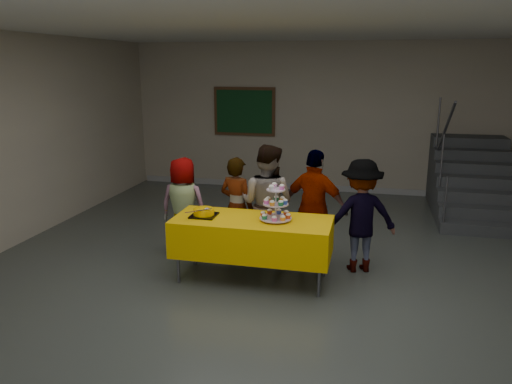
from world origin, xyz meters
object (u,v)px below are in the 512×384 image
bear_cake (204,211)px  staircase (470,184)px  bake_table (252,236)px  cupcake_stand (276,207)px  schoolchild_e (361,216)px  noticeboard (244,112)px  schoolchild_c (267,204)px  schoolchild_a (183,206)px  schoolchild_b (237,207)px  schoolchild_d (315,208)px

bear_cake → staircase: staircase is taller
bake_table → cupcake_stand: 0.47m
schoolchild_e → staircase: bearing=-137.1°
noticeboard → schoolchild_c: bearing=-71.5°
bake_table → noticeboard: 4.93m
schoolchild_a → staircase: (4.21, 3.13, -0.18)m
schoolchild_c → staircase: size_ratio=0.65×
bear_cake → schoolchild_e: 1.95m
schoolchild_b → schoolchild_c: bearing=-173.8°
schoolchild_a → schoolchild_b: schoolchild_b is taller
schoolchild_b → noticeboard: bearing=-59.7°
schoolchild_c → cupcake_stand: bearing=124.4°
staircase → noticeboard: noticeboard is taller
schoolchild_a → schoolchild_d: size_ratio=0.89×
bear_cake → schoolchild_b: size_ratio=0.26×
schoolchild_a → staircase: staircase is taller
staircase → noticeboard: bearing=169.2°
schoolchild_c → schoolchild_d: schoolchild_c is taller
cupcake_stand → noticeboard: 4.94m
schoolchild_a → staircase: bearing=-143.6°
schoolchild_b → staircase: bearing=-121.3°
bake_table → schoolchild_e: schoolchild_e is taller
noticeboard → schoolchild_e: bearing=-57.8°
bake_table → schoolchild_e: size_ratio=1.31×
schoolchild_c → schoolchild_d: 0.63m
bear_cake → schoolchild_d: 1.45m
cupcake_stand → schoolchild_a: schoolchild_a is taller
schoolchild_a → schoolchild_d: schoolchild_d is taller
bear_cake → schoolchild_c: (0.63, 0.68, -0.05)m
schoolchild_a → bake_table: bearing=149.1°
staircase → bake_table: bearing=-129.0°
bake_table → schoolchild_e: 1.39m
staircase → schoolchild_b: bearing=-138.6°
schoolchild_c → staircase: (3.04, 3.14, -0.29)m
bear_cake → schoolchild_e: schoolchild_e is taller
bake_table → schoolchild_e: bearing=25.9°
schoolchild_b → bear_cake: bearing=92.6°
schoolchild_d → staircase: size_ratio=0.63×
schoolchild_b → schoolchild_e: 1.65m
schoolchild_a → noticeboard: size_ratio=1.03×
schoolchild_a → noticeboard: 4.07m
bake_table → schoolchild_a: (-1.13, 0.67, 0.11)m
schoolchild_a → schoolchild_c: bearing=178.9°
bake_table → schoolchild_c: size_ratio=1.20×
schoolchild_b → schoolchild_e: schoolchild_e is taller
cupcake_stand → noticeboard: (-1.58, 4.63, 0.66)m
schoolchild_a → staircase: size_ratio=0.56×
bake_table → schoolchild_c: 0.69m
schoolchild_d → schoolchild_e: schoolchild_d is taller
bake_table → schoolchild_c: bearing=86.7°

